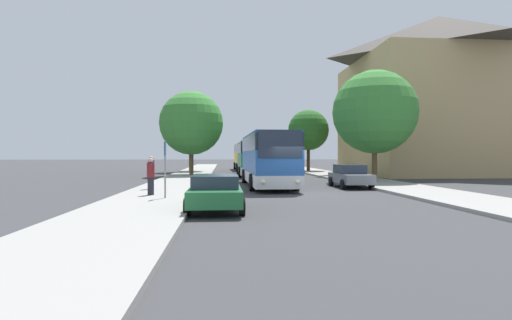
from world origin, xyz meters
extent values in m
plane|color=#38383A|center=(0.00, 0.00, 0.00)|extent=(300.00, 300.00, 0.00)
cube|color=gray|center=(-7.00, 0.00, 0.07)|extent=(4.00, 120.00, 0.15)
cube|color=gray|center=(7.00, 0.00, 0.07)|extent=(4.00, 120.00, 0.15)
cube|color=tan|center=(19.03, 19.82, 6.04)|extent=(17.30, 15.60, 12.08)
pyramid|color=#423D38|center=(19.03, 19.82, 14.42)|extent=(17.30, 15.60, 4.68)
cube|color=silver|center=(-0.93, 5.06, 0.62)|extent=(2.73, 10.87, 0.70)
cube|color=#285BA8|center=(-0.93, 5.06, 1.65)|extent=(2.73, 10.87, 1.35)
cube|color=#232D3D|center=(-0.93, 5.06, 2.80)|extent=(2.76, 10.66, 0.95)
cube|color=#285BA8|center=(-0.93, 5.06, 3.33)|extent=(2.68, 10.66, 0.12)
cube|color=#232D3D|center=(-0.85, -0.39, 2.65)|extent=(2.32, 0.09, 1.45)
sphere|color=#F4EAC1|center=(-1.75, -0.42, 0.66)|extent=(0.24, 0.24, 0.24)
sphere|color=#F4EAC1|center=(0.05, -0.40, 0.66)|extent=(0.24, 0.24, 0.24)
cylinder|color=black|center=(-2.17, 1.79, 0.50)|extent=(0.31, 1.00, 1.00)
cylinder|color=black|center=(0.40, 1.83, 0.50)|extent=(0.31, 1.00, 1.00)
cylinder|color=black|center=(-2.27, 8.29, 0.50)|extent=(0.31, 1.00, 1.00)
cylinder|color=black|center=(0.31, 8.33, 0.50)|extent=(0.31, 1.00, 1.00)
cube|color=silver|center=(-1.01, 18.88, 0.62)|extent=(2.58, 11.74, 0.70)
cube|color=#23844C|center=(-1.01, 18.88, 1.60)|extent=(2.58, 11.74, 1.24)
cube|color=#232D3D|center=(-1.01, 18.88, 2.69)|extent=(2.61, 11.50, 0.95)
cube|color=#23844C|center=(-1.01, 18.88, 3.23)|extent=(2.53, 11.50, 0.12)
cube|color=#232D3D|center=(-1.07, 12.99, 2.54)|extent=(2.22, 0.08, 1.45)
sphere|color=#F4EAC1|center=(-1.93, 12.98, 0.66)|extent=(0.24, 0.24, 0.24)
sphere|color=#F4EAC1|center=(-0.20, 12.96, 0.66)|extent=(0.24, 0.24, 0.24)
cylinder|color=black|center=(-2.28, 15.38, 0.50)|extent=(0.31, 1.00, 1.00)
cylinder|color=black|center=(0.19, 15.35, 0.50)|extent=(0.31, 1.00, 1.00)
cylinder|color=black|center=(-2.21, 22.41, 0.50)|extent=(0.31, 1.00, 1.00)
cylinder|color=black|center=(0.26, 22.38, 0.50)|extent=(0.31, 1.00, 1.00)
cube|color=#2D2D2D|center=(-0.89, 32.35, 0.62)|extent=(2.70, 10.07, 0.70)
cube|color=yellow|center=(-0.89, 32.35, 1.70)|extent=(2.70, 10.07, 1.45)
cube|color=#232D3D|center=(-0.89, 32.35, 2.90)|extent=(2.72, 9.87, 0.95)
cube|color=yellow|center=(-0.89, 32.35, 3.44)|extent=(2.64, 9.87, 0.12)
cube|color=#232D3D|center=(-0.78, 27.32, 2.75)|extent=(2.23, 0.11, 1.45)
sphere|color=#F4EAC1|center=(-1.64, 27.28, 0.66)|extent=(0.24, 0.24, 0.24)
sphere|color=#F4EAC1|center=(0.09, 27.32, 0.66)|extent=(0.24, 0.24, 0.24)
cylinder|color=black|center=(-2.06, 29.32, 0.50)|extent=(0.32, 1.01, 1.00)
cylinder|color=black|center=(0.42, 29.38, 0.50)|extent=(0.32, 1.01, 1.00)
cylinder|color=black|center=(-2.19, 35.33, 0.50)|extent=(0.32, 1.01, 1.00)
cylinder|color=black|center=(0.29, 35.39, 0.50)|extent=(0.32, 1.01, 1.00)
cube|color=#236B38|center=(-4.10, -5.95, 0.59)|extent=(1.88, 4.44, 0.56)
cube|color=#232D3D|center=(-4.10, -6.13, 1.10)|extent=(1.65, 2.31, 0.46)
cylinder|color=black|center=(-5.03, -4.57, 0.31)|extent=(0.20, 0.62, 0.62)
cylinder|color=black|center=(-3.16, -4.58, 0.31)|extent=(0.20, 0.62, 0.62)
cylinder|color=black|center=(-5.03, -7.33, 0.31)|extent=(0.20, 0.62, 0.62)
cylinder|color=black|center=(-3.16, -7.33, 0.31)|extent=(0.20, 0.62, 0.62)
cube|color=slate|center=(4.18, 3.64, 0.60)|extent=(1.75, 4.20, 0.58)
cube|color=#232D3D|center=(4.18, 3.81, 1.17)|extent=(1.53, 2.18, 0.56)
cylinder|color=black|center=(5.05, 2.34, 0.31)|extent=(0.20, 0.62, 0.62)
cylinder|color=black|center=(3.31, 2.34, 0.31)|extent=(0.20, 0.62, 0.62)
cylinder|color=black|center=(5.05, 4.94, 0.31)|extent=(0.20, 0.62, 0.62)
cylinder|color=black|center=(3.31, 4.94, 0.31)|extent=(0.20, 0.62, 0.62)
cube|color=red|center=(3.65, 25.53, 0.64)|extent=(2.01, 4.69, 0.65)
cube|color=#232D3D|center=(3.65, 25.71, 1.20)|extent=(1.73, 2.46, 0.48)
cylinder|color=black|center=(4.56, 24.06, 0.31)|extent=(0.22, 0.62, 0.62)
cylinder|color=black|center=(2.67, 24.11, 0.31)|extent=(0.22, 0.62, 0.62)
cylinder|color=black|center=(4.63, 26.94, 0.31)|extent=(0.22, 0.62, 0.62)
cylinder|color=black|center=(2.74, 26.99, 0.31)|extent=(0.22, 0.62, 0.62)
cylinder|color=gray|center=(-6.39, -2.88, 1.42)|extent=(0.08, 0.08, 2.55)
cube|color=#1E56A3|center=(-6.39, -2.88, 2.35)|extent=(0.03, 0.45, 0.60)
cylinder|color=#23232D|center=(-7.85, 1.92, 0.59)|extent=(0.30, 0.30, 0.88)
cylinder|color=navy|center=(-7.85, 1.92, 1.40)|extent=(0.36, 0.36, 0.73)
sphere|color=tan|center=(-7.85, 1.92, 1.88)|extent=(0.24, 0.24, 0.24)
cylinder|color=#23232D|center=(-7.27, -1.47, 0.57)|extent=(0.30, 0.30, 0.84)
cylinder|color=maroon|center=(-7.27, -1.47, 1.34)|extent=(0.36, 0.36, 0.70)
sphere|color=tan|center=(-7.27, -1.47, 1.81)|extent=(0.23, 0.23, 0.23)
cylinder|color=#513D23|center=(-7.65, 26.59, 2.06)|extent=(0.40, 0.40, 3.83)
sphere|color=#286023|center=(-7.65, 26.59, 6.02)|extent=(5.45, 5.45, 5.45)
cylinder|color=brown|center=(-6.86, 17.84, 1.49)|extent=(0.40, 0.40, 2.68)
sphere|color=#387F33|center=(-6.86, 17.84, 5.12)|extent=(6.11, 6.11, 6.11)
cylinder|color=brown|center=(7.66, 8.55, 1.55)|extent=(0.40, 0.40, 2.79)
sphere|color=#387F33|center=(7.66, 8.55, 5.31)|extent=(6.33, 6.33, 6.33)
cylinder|color=#47331E|center=(6.43, 26.52, 1.68)|extent=(0.40, 0.40, 3.05)
sphere|color=#286023|center=(6.43, 26.52, 5.04)|extent=(4.90, 4.90, 4.90)
camera|label=1|loc=(-3.80, -20.90, 2.09)|focal=28.00mm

